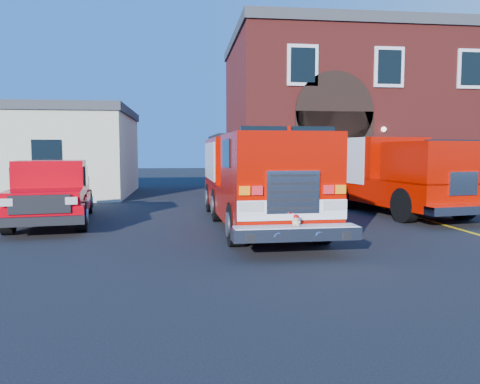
{
  "coord_description": "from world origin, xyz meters",
  "views": [
    {
      "loc": [
        -1.24,
        -11.6,
        2.22
      ],
      "look_at": [
        0.0,
        -1.2,
        1.3
      ],
      "focal_mm": 35.0,
      "sensor_mm": 36.0,
      "label": 1
    }
  ],
  "objects": [
    {
      "name": "parking_stripe_near",
      "position": [
        6.5,
        1.0,
        0.0
      ],
      "size": [
        0.12,
        3.0,
        0.01
      ],
      "primitive_type": "cube",
      "color": "yellow",
      "rests_on": "ground"
    },
    {
      "name": "pickup_truck",
      "position": [
        -5.28,
        3.34,
        0.92
      ],
      "size": [
        2.99,
        6.17,
        1.94
      ],
      "color": "black",
      "rests_on": "ground"
    },
    {
      "name": "ground",
      "position": [
        0.0,
        0.0,
        0.0
      ],
      "size": [
        100.0,
        100.0,
        0.0
      ],
      "primitive_type": "plane",
      "color": "black",
      "rests_on": "ground"
    },
    {
      "name": "fire_station",
      "position": [
        8.99,
        13.98,
        4.25
      ],
      "size": [
        15.2,
        10.2,
        8.45
      ],
      "color": "maroon",
      "rests_on": "ground"
    },
    {
      "name": "side_building",
      "position": [
        -9.0,
        13.0,
        2.2
      ],
      "size": [
        10.2,
        8.2,
        4.35
      ],
      "color": "beige",
      "rests_on": "ground"
    },
    {
      "name": "parking_stripe_far",
      "position": [
        6.5,
        7.0,
        0.0
      ],
      "size": [
        0.12,
        3.0,
        0.01
      ],
      "primitive_type": "cube",
      "color": "yellow",
      "rests_on": "ground"
    },
    {
      "name": "fire_engine",
      "position": [
        0.87,
        2.15,
        1.44
      ],
      "size": [
        2.8,
        9.09,
        2.78
      ],
      "color": "black",
      "rests_on": "ground"
    },
    {
      "name": "secondary_truck",
      "position": [
        6.13,
        5.03,
        1.47
      ],
      "size": [
        3.9,
        8.64,
        2.7
      ],
      "color": "black",
      "rests_on": "ground"
    },
    {
      "name": "parking_stripe_mid",
      "position": [
        6.5,
        4.0,
        0.0
      ],
      "size": [
        0.12,
        3.0,
        0.01
      ],
      "primitive_type": "cube",
      "color": "yellow",
      "rests_on": "ground"
    }
  ]
}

